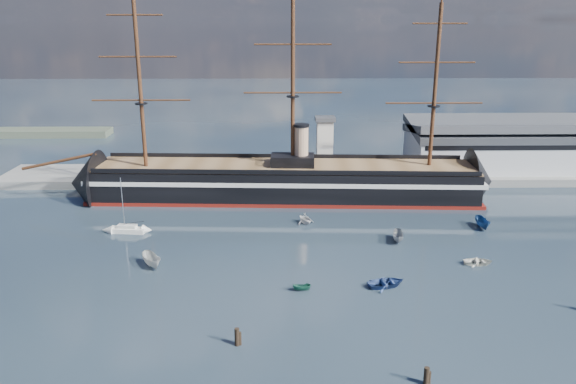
{
  "coord_description": "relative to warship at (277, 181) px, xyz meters",
  "views": [
    {
      "loc": [
        -8.69,
        -66.57,
        40.27
      ],
      "look_at": [
        -6.96,
        35.0,
        9.0
      ],
      "focal_mm": 35.0,
      "sensor_mm": 36.0,
      "label": 1
    }
  ],
  "objects": [
    {
      "name": "quay_tower",
      "position": [
        12.21,
        13.0,
        5.72
      ],
      "size": [
        5.0,
        5.0,
        15.0
      ],
      "color": "silver",
      "rests_on": "ground"
    },
    {
      "name": "motorboat_d",
      "position": [
        5.9,
        -17.96,
        -4.04
      ],
      "size": [
        7.26,
        5.86,
        2.46
      ],
      "primitive_type": "imported",
      "rotation": [
        0.0,
        0.0,
        0.52
      ],
      "color": "silver",
      "rests_on": "ground"
    },
    {
      "name": "motorboat_e",
      "position": [
        34.75,
        -38.64,
        -4.04
      ],
      "size": [
        1.23,
        3.08,
        1.44
      ],
      "primitive_type": "imported",
      "rotation": [
        0.0,
        0.0,
        1.57
      ],
      "color": "white",
      "rests_on": "ground"
    },
    {
      "name": "sailboat",
      "position": [
        -29.47,
        -22.42,
        -3.32
      ],
      "size": [
        7.25,
        2.97,
        11.26
      ],
      "rotation": [
        0.0,
        0.0,
        -0.13
      ],
      "color": "silver",
      "rests_on": "ground"
    },
    {
      "name": "motorboat_f",
      "position": [
        41.52,
        -21.28,
        -4.04
      ],
      "size": [
        6.55,
        2.46,
        2.61
      ],
      "primitive_type": "imported",
      "rotation": [
        0.0,
        0.0,
        0.01
      ],
      "color": "navy",
      "rests_on": "ground"
    },
    {
      "name": "ground",
      "position": [
        9.21,
        -20.0,
        -4.04
      ],
      "size": [
        600.0,
        600.0,
        0.0
      ],
      "primitive_type": "plane",
      "color": "#17212D",
      "rests_on": "ground"
    },
    {
      "name": "motorboat_a",
      "position": [
        -21.12,
        -38.72,
        -4.04
      ],
      "size": [
        7.3,
        5.82,
        2.8
      ],
      "primitive_type": "imported",
      "rotation": [
        0.0,
        0.0,
        0.55
      ],
      "color": "silver",
      "rests_on": "ground"
    },
    {
      "name": "piling_near_left",
      "position": [
        -4.97,
        -63.04,
        -4.04
      ],
      "size": [
        0.64,
        0.64,
        3.15
      ],
      "primitive_type": "cylinder",
      "color": "black",
      "rests_on": "ground"
    },
    {
      "name": "motorboat_g",
      "position": [
        3.98,
        -48.0,
        -4.04
      ],
      "size": [
        1.61,
        3.47,
        1.34
      ],
      "primitive_type": "imported",
      "rotation": [
        0.0,
        0.0,
        -1.46
      ],
      "color": "#195440",
      "rests_on": "ground"
    },
    {
      "name": "quay",
      "position": [
        19.21,
        16.0,
        -4.04
      ],
      "size": [
        180.0,
        18.0,
        2.0
      ],
      "primitive_type": "cube",
      "color": "slate",
      "rests_on": "ground"
    },
    {
      "name": "warship",
      "position": [
        0.0,
        0.0,
        0.0
      ],
      "size": [
        113.26,
        20.6,
        53.94
      ],
      "rotation": [
        0.0,
        0.0,
        -0.05
      ],
      "color": "black",
      "rests_on": "ground"
    },
    {
      "name": "motorboat_c",
      "position": [
        23.05,
        -28.21,
        -4.04
      ],
      "size": [
        6.44,
        3.22,
        2.46
      ],
      "primitive_type": "imported",
      "rotation": [
        0.0,
        0.0,
        -0.16
      ],
      "color": "gray",
      "rests_on": "ground"
    },
    {
      "name": "warehouse",
      "position": [
        67.21,
        20.0,
        3.95
      ],
      "size": [
        63.0,
        21.0,
        11.6
      ],
      "color": "#B7BABC",
      "rests_on": "ground"
    },
    {
      "name": "motorboat_b",
      "position": [
        17.41,
        -46.64,
        -4.04
      ],
      "size": [
        2.51,
        4.03,
        1.76
      ],
      "primitive_type": "imported",
      "rotation": [
        0.0,
        0.0,
        1.86
      ],
      "color": "#304987",
      "rests_on": "ground"
    }
  ]
}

